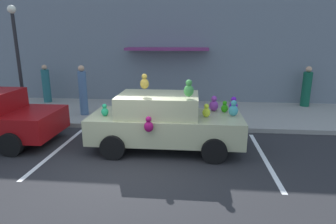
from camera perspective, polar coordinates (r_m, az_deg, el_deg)
The scene contains 11 objects.
ground_plane at distance 6.91m, azimuth -8.66°, elevation -11.40°, with size 60.00×60.00×0.00m, color #262628.
sidewalk at distance 11.50m, azimuth -2.77°, elevation -0.11°, with size 24.00×4.00×0.15m, color gray.
storefront_building at distance 13.24m, azimuth -1.58°, elevation 15.50°, with size 24.00×1.25×6.40m.
parking_stripe_front at distance 7.85m, azimuth 18.81°, elevation -8.71°, with size 0.12×3.60×0.01m, color silver.
parking_stripe_rear at distance 8.49m, azimuth -21.38°, elevation -7.15°, with size 0.12×3.60×0.01m, color silver.
plush_covered_car at distance 7.79m, azimuth -0.74°, elevation -1.82°, with size 4.13×2.00×2.12m.
teddy_bear_on_sidewalk at distance 10.48m, azimuth -5.76°, elevation 0.71°, with size 0.39×0.32×0.74m.
street_lamp_post at distance 11.33m, azimuth -28.15°, elevation 10.70°, with size 0.28×0.28×3.93m.
pedestrian_near_shopfront at distance 14.05m, azimuth -23.37°, elevation 5.04°, with size 0.35×0.35×1.70m.
pedestrian_walking_past at distance 13.48m, azimuth 26.17°, elevation 4.38°, with size 0.37×0.37×1.72m.
pedestrian_by_lamp at distance 11.21m, azimuth -16.79°, elevation 3.98°, with size 0.31×0.31×1.89m.
Camera 1 is at (1.58, -6.00, 3.03)m, focal length 30.19 mm.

